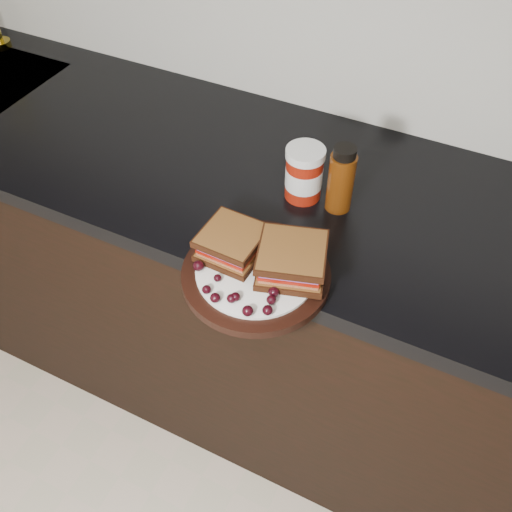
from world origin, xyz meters
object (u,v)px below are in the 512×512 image
Objects in this scene: sandwich_left at (232,243)px; oil_bottle at (341,179)px; plate at (256,275)px; condiment_jar at (304,173)px.

sandwich_left is 0.27m from oil_bottle.
plate is at bearing -104.74° from oil_bottle.
oil_bottle is (0.13, 0.24, 0.03)m from sandwich_left.
condiment_jar is at bearing 179.45° from oil_bottle.
condiment_jar is at bearing 93.06° from plate.
plate is 0.07m from sandwich_left.
sandwich_left is 0.74× the size of oil_bottle.
oil_bottle reaches higher than condiment_jar.
sandwich_left is 0.24m from condiment_jar.
oil_bottle is (0.07, 0.26, 0.07)m from plate.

